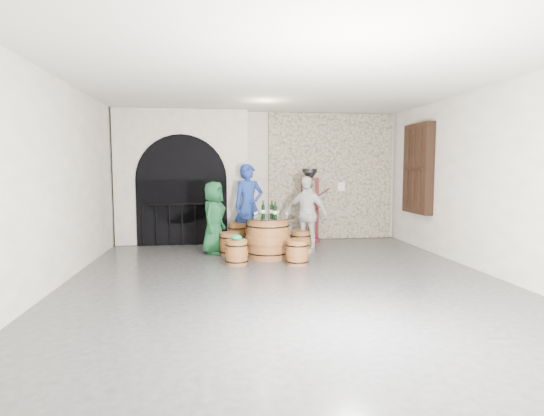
{
  "coord_description": "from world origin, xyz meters",
  "views": [
    {
      "loc": [
        -1.07,
        -6.62,
        1.79
      ],
      "look_at": [
        -0.04,
        1.38,
        1.05
      ],
      "focal_mm": 28.0,
      "sensor_mm": 36.0,
      "label": 1
    }
  ],
  "objects": [
    {
      "name": "ground",
      "position": [
        0.0,
        0.0,
        0.0
      ],
      "size": [
        8.0,
        8.0,
        0.0
      ],
      "primitive_type": "plane",
      "color": "#303033",
      "rests_on": "ground"
    },
    {
      "name": "wall_back",
      "position": [
        0.0,
        4.0,
        1.6
      ],
      "size": [
        8.0,
        0.0,
        8.0
      ],
      "primitive_type": "plane",
      "rotation": [
        1.57,
        0.0,
        0.0
      ],
      "color": "beige",
      "rests_on": "ground"
    },
    {
      "name": "wall_front",
      "position": [
        0.0,
        -4.0,
        1.6
      ],
      "size": [
        8.0,
        0.0,
        8.0
      ],
      "primitive_type": "plane",
      "rotation": [
        -1.57,
        0.0,
        0.0
      ],
      "color": "beige",
      "rests_on": "ground"
    },
    {
      "name": "wall_left",
      "position": [
        -3.5,
        0.0,
        1.6
      ],
      "size": [
        0.0,
        8.0,
        8.0
      ],
      "primitive_type": "plane",
      "rotation": [
        1.57,
        0.0,
        1.57
      ],
      "color": "beige",
      "rests_on": "ground"
    },
    {
      "name": "wall_right",
      "position": [
        3.5,
        0.0,
        1.6
      ],
      "size": [
        0.0,
        8.0,
        8.0
      ],
      "primitive_type": "plane",
      "rotation": [
        1.57,
        0.0,
        -1.57
      ],
      "color": "beige",
      "rests_on": "ground"
    },
    {
      "name": "ceiling",
      "position": [
        0.0,
        0.0,
        3.2
      ],
      "size": [
        8.0,
        8.0,
        0.0
      ],
      "primitive_type": "plane",
      "rotation": [
        3.14,
        0.0,
        0.0
      ],
      "color": "beige",
      "rests_on": "wall_back"
    },
    {
      "name": "stone_facing_panel",
      "position": [
        1.8,
        3.94,
        1.6
      ],
      "size": [
        3.2,
        0.12,
        3.18
      ],
      "primitive_type": "cube",
      "color": "#B1A88D",
      "rests_on": "ground"
    },
    {
      "name": "arched_opening",
      "position": [
        -1.9,
        3.74,
        1.58
      ],
      "size": [
        3.1,
        0.6,
        3.19
      ],
      "color": "beige",
      "rests_on": "ground"
    },
    {
      "name": "shuttered_window",
      "position": [
        3.38,
        2.4,
        1.8
      ],
      "size": [
        0.23,
        1.1,
        2.0
      ],
      "color": "black",
      "rests_on": "wall_right"
    },
    {
      "name": "barrel_table",
      "position": [
        -0.07,
        1.8,
        0.41
      ],
      "size": [
        1.08,
        1.08,
        0.83
      ],
      "color": "brown",
      "rests_on": "ground"
    },
    {
      "name": "barrel_stool_left",
      "position": [
        -0.83,
        2.19,
        0.23
      ],
      "size": [
        0.44,
        0.44,
        0.47
      ],
      "color": "brown",
      "rests_on": "ground"
    },
    {
      "name": "barrel_stool_far",
      "position": [
        -0.28,
        2.62,
        0.23
      ],
      "size": [
        0.44,
        0.44,
        0.47
      ],
      "color": "brown",
      "rests_on": "ground"
    },
    {
      "name": "barrel_stool_right",
      "position": [
        0.68,
        2.2,
        0.23
      ],
      "size": [
        0.44,
        0.44,
        0.47
      ],
      "color": "brown",
      "rests_on": "ground"
    },
    {
      "name": "barrel_stool_near_right",
      "position": [
        0.4,
        1.09,
        0.23
      ],
      "size": [
        0.44,
        0.44,
        0.47
      ],
      "color": "brown",
      "rests_on": "ground"
    },
    {
      "name": "barrel_stool_near_left",
      "position": [
        -0.73,
        1.26,
        0.23
      ],
      "size": [
        0.44,
        0.44,
        0.47
      ],
      "color": "brown",
      "rests_on": "ground"
    },
    {
      "name": "green_cap",
      "position": [
        -0.72,
        1.26,
        0.51
      ],
      "size": [
        0.24,
        0.2,
        0.11
      ],
      "color": "#0D9954",
      "rests_on": "barrel_stool_near_left"
    },
    {
      "name": "person_green",
      "position": [
        -1.16,
        2.35,
        0.77
      ],
      "size": [
        0.72,
        0.87,
        1.53
      ],
      "primitive_type": "imported",
      "rotation": [
        0.0,
        0.0,
        1.21
      ],
      "color": "#134624",
      "rests_on": "ground"
    },
    {
      "name": "person_blue",
      "position": [
        -0.37,
        2.98,
        0.95
      ],
      "size": [
        0.8,
        0.64,
        1.91
      ],
      "primitive_type": "imported",
      "rotation": [
        0.0,
        0.0,
        0.3
      ],
      "color": "navy",
      "rests_on": "ground"
    },
    {
      "name": "person_white",
      "position": [
        0.82,
        2.28,
        0.82
      ],
      "size": [
        1.0,
        0.92,
        1.64
      ],
      "primitive_type": "imported",
      "rotation": [
        0.0,
        0.0,
        -0.69
      ],
      "color": "beige",
      "rests_on": "ground"
    },
    {
      "name": "wine_bottle_left",
      "position": [
        -0.16,
        1.88,
        0.96
      ],
      "size": [
        0.08,
        0.08,
        0.32
      ],
      "color": "black",
      "rests_on": "barrel_table"
    },
    {
      "name": "wine_bottle_center",
      "position": [
        0.06,
        1.67,
        0.96
      ],
      "size": [
        0.08,
        0.08,
        0.32
      ],
      "color": "black",
      "rests_on": "barrel_table"
    },
    {
      "name": "wine_bottle_right",
      "position": [
        0.02,
        1.88,
        0.96
      ],
      "size": [
        0.08,
        0.08,
        0.32
      ],
      "color": "black",
      "rests_on": "barrel_table"
    },
    {
      "name": "tasting_glass_a",
      "position": [
        -0.33,
        1.75,
        0.88
      ],
      "size": [
        0.05,
        0.05,
        0.1
      ],
      "primitive_type": null,
      "color": "#BC6024",
      "rests_on": "barrel_table"
    },
    {
      "name": "tasting_glass_b",
      "position": [
        0.16,
        1.95,
        0.88
      ],
      "size": [
        0.05,
        0.05,
        0.1
      ],
      "primitive_type": null,
      "color": "#BC6024",
      "rests_on": "barrel_table"
    },
    {
      "name": "tasting_glass_c",
      "position": [
        -0.19,
        2.0,
        0.88
      ],
      "size": [
        0.05,
        0.05,
        0.1
      ],
      "primitive_type": null,
      "color": "#BC6024",
      "rests_on": "barrel_table"
    },
    {
      "name": "tasting_glass_d",
      "position": [
        0.1,
        2.11,
        0.88
      ],
      "size": [
        0.05,
        0.05,
        0.1
      ],
      "primitive_type": null,
      "color": "#BC6024",
      "rests_on": "barrel_table"
    },
    {
      "name": "tasting_glass_e",
      "position": [
        0.29,
        1.67,
        0.88
      ],
      "size": [
        0.05,
        0.05,
        0.1
      ],
      "primitive_type": null,
      "color": "#BC6024",
      "rests_on": "barrel_table"
    },
    {
      "name": "tasting_glass_f",
      "position": [
        -0.28,
        1.91,
        0.88
      ],
      "size": [
        0.05,
        0.05,
        0.1
      ],
      "primitive_type": null,
      "color": "#BC6024",
      "rests_on": "barrel_table"
    },
    {
      "name": "side_barrel",
      "position": [
        -0.63,
        2.9,
        0.29
      ],
      "size": [
        0.44,
        0.44,
        0.58
      ],
      "rotation": [
        0.0,
        0.0,
        -0.29
      ],
      "color": "brown",
      "rests_on": "ground"
    },
    {
      "name": "corking_press",
      "position": [
        1.18,
        3.56,
        1.04
      ],
      "size": [
        0.75,
        0.45,
        1.79
      ],
      "rotation": [
        0.0,
        0.0,
        -0.12
      ],
      "color": "#4C0C10",
      "rests_on": "ground"
    },
    {
      "name": "control_box",
      "position": [
        2.05,
        3.86,
        1.35
      ],
      "size": [
        0.18,
        0.1,
        0.22
      ],
      "primitive_type": "cube",
      "color": "silver",
      "rests_on": "wall_back"
    }
  ]
}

